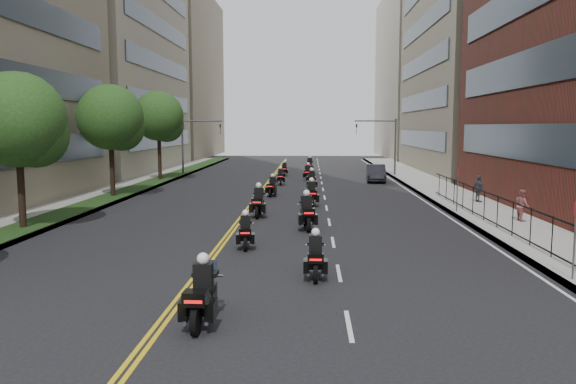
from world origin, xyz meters
name	(u,v)px	position (x,y,z in m)	size (l,w,h in m)	color
ground	(220,324)	(0.00, 0.00, 0.00)	(160.00, 160.00, 0.00)	black
sidewalk_right	(454,197)	(12.00, 25.00, 0.07)	(4.00, 90.00, 0.15)	gray
sidewalk_left	(107,195)	(-12.00, 25.00, 0.07)	(4.00, 90.00, 0.15)	gray
grass_strip	(118,194)	(-11.20, 25.00, 0.17)	(2.00, 90.00, 0.04)	#173513
building_right_tan	(494,29)	(21.48, 48.00, 15.00)	(15.11, 28.00, 30.00)	gray
building_right_far	(433,75)	(21.50, 78.00, 13.00)	(15.00, 28.00, 26.00)	#A29B83
building_left_mid	(87,13)	(-21.98, 48.00, 17.00)	(16.11, 28.00, 34.00)	#A29B83
building_left_far	(161,76)	(-22.00, 78.00, 13.00)	(16.00, 28.00, 26.00)	gray
iron_fence	(505,215)	(11.00, 12.00, 0.90)	(0.05, 28.00, 1.50)	black
street_trees	(80,122)	(-11.05, 18.61, 5.13)	(4.40, 38.40, 7.98)	black
traffic_signal_right	(386,138)	(9.54, 42.00, 3.70)	(4.09, 0.20, 5.60)	#3F3F44
traffic_signal_left	(192,138)	(-9.54, 42.00, 3.70)	(4.09, 0.20, 5.60)	#3F3F44
motorcycle_0	(202,297)	(-0.41, -0.05, 0.70)	(0.56, 2.41, 1.78)	black
motorcycle_1	(315,258)	(2.41, 4.40, 0.63)	(0.50, 2.18, 1.61)	black
motorcycle_2	(246,233)	(-0.37, 8.76, 0.61)	(0.58, 2.08, 1.54)	black
motorcycle_3	(307,214)	(2.07, 12.96, 0.74)	(0.71, 2.55, 1.88)	black
motorcycle_4	(259,203)	(-0.57, 16.59, 0.73)	(0.57, 2.50, 1.85)	black
motorcycle_5	(312,195)	(2.31, 20.94, 0.69)	(0.59, 2.36, 1.74)	black
motorcycle_6	(272,187)	(-0.45, 25.56, 0.62)	(0.63, 2.14, 1.58)	black
motorcycle_7	(312,181)	(2.32, 29.31, 0.69)	(0.55, 2.36, 1.74)	black
motorcycle_8	(281,177)	(-0.28, 33.32, 0.61)	(0.51, 2.10, 1.55)	black
motorcycle_9	(308,173)	(1.99, 37.49, 0.63)	(0.62, 2.16, 1.60)	black
motorcycle_10	(284,170)	(-0.35, 41.74, 0.60)	(0.48, 2.07, 1.52)	black
motorcycle_11	(310,166)	(2.13, 45.68, 0.72)	(0.70, 2.46, 1.81)	black
parked_sedan	(376,173)	(8.00, 36.28, 0.75)	(1.60, 4.58, 1.51)	black
pedestrian_b	(522,205)	(12.86, 14.93, 0.95)	(0.78, 0.61, 1.60)	#9C5755
pedestrian_c	(479,189)	(12.75, 21.93, 0.99)	(0.99, 0.41, 1.68)	#3F4047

